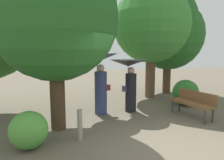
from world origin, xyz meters
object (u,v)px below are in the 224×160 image
at_px(person_right, 129,74).
at_px(tree_mid_right, 168,30).
at_px(person_left, 98,69).
at_px(path_marker_post, 80,125).
at_px(tree_near_right, 152,18).
at_px(park_bench, 193,101).
at_px(tree_near_left, 54,7).

relative_size(person_right, tree_mid_right, 0.36).
relative_size(person_left, path_marker_post, 2.72).
xyz_separation_m(person_right, tree_near_right, (1.79, 1.94, 2.26)).
bearing_deg(person_right, tree_near_right, -47.80).
relative_size(park_bench, tree_near_right, 0.28).
distance_m(person_left, tree_near_left, 2.40).
distance_m(person_left, path_marker_post, 2.45).
bearing_deg(tree_near_left, person_left, 37.40).
relative_size(person_left, tree_near_right, 0.37).
relative_size(tree_near_left, tree_near_right, 0.91).
xyz_separation_m(person_left, person_right, (1.09, -0.01, -0.20)).
distance_m(tree_near_left, path_marker_post, 3.04).
height_order(park_bench, tree_mid_right, tree_mid_right).
bearing_deg(park_bench, person_right, -133.42).
bearing_deg(person_left, tree_mid_right, -62.55).
height_order(person_left, tree_near_left, tree_near_left).
height_order(person_right, tree_near_left, tree_near_left).
height_order(person_right, tree_near_right, tree_near_right).
bearing_deg(person_left, tree_near_left, 122.28).
xyz_separation_m(tree_near_right, path_marker_post, (-3.77, -3.89, -3.23)).
bearing_deg(tree_mid_right, path_marker_post, -137.63).
bearing_deg(tree_near_right, person_left, -146.19).
bearing_deg(person_right, path_marker_post, 129.36).
bearing_deg(tree_near_left, path_marker_post, -62.92).
bearing_deg(tree_near_right, tree_near_left, -145.01).
relative_size(person_left, park_bench, 1.32).
xyz_separation_m(person_right, park_bench, (1.79, -1.16, -0.84)).
xyz_separation_m(park_bench, tree_near_right, (0.00, 3.09, 3.10)).
relative_size(tree_near_right, path_marker_post, 7.40).
distance_m(person_right, tree_near_right, 3.47).
xyz_separation_m(person_right, path_marker_post, (-1.98, -1.95, -0.97)).
bearing_deg(path_marker_post, tree_near_right, 45.86).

